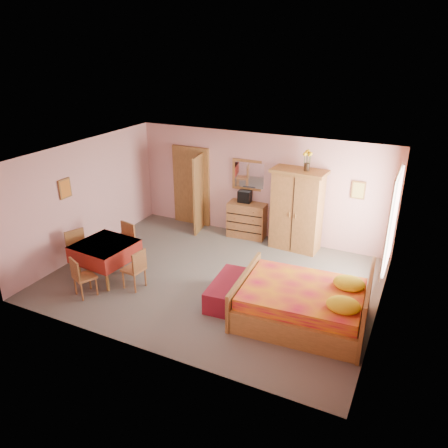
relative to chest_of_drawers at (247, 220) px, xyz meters
The scene contains 23 objects.
floor 2.34m from the chest_of_drawers, 84.61° to the right, with size 6.50×6.50×0.00m, color #66615A.
ceiling 3.15m from the chest_of_drawers, 84.61° to the right, with size 6.50×6.50×0.00m, color brown.
wall_back 0.91m from the chest_of_drawers, 44.30° to the left, with size 6.50×0.10×2.60m, color #D89C9D.
wall_front 4.87m from the chest_of_drawers, 87.42° to the right, with size 6.50×0.10×2.60m, color #D89C9D.
wall_left 3.90m from the chest_of_drawers, 142.96° to the right, with size 0.10×5.00×2.60m, color #D89C9D.
wall_right 4.24m from the chest_of_drawers, 33.45° to the right, with size 0.10×5.00×2.60m, color #D89C9D.
doorway 1.79m from the chest_of_drawers, behind, with size 1.06×0.12×2.15m, color #9E6B35.
window 3.73m from the chest_of_drawers, 17.64° to the right, with size 0.08×1.40×1.95m, color white.
picture_left 4.35m from the chest_of_drawers, 136.12° to the right, with size 0.04×0.32×0.42m, color orange.
picture_back 2.80m from the chest_of_drawers, ahead, with size 0.30×0.04×0.40m, color #D8BF59.
chest_of_drawers is the anchor object (origin of this frame).
wall_mirror 1.12m from the chest_of_drawers, 90.00° to the left, with size 0.98×0.05×0.77m, color white.
stereo 0.60m from the chest_of_drawers, 153.99° to the left, with size 0.31×0.23×0.29m, color black.
floor_lamp 0.83m from the chest_of_drawers, ahead, with size 0.22×0.22×1.76m, color black.
wardrobe 1.40m from the chest_of_drawers, ahead, with size 1.23×0.63×1.93m, color #AD733A.
sunflower_vase 2.25m from the chest_of_drawers, ahead, with size 0.19×0.19×0.47m, color yellow.
bed 3.67m from the chest_of_drawers, 51.78° to the right, with size 2.25×1.77×1.04m, color #BF1239.
bench 3.00m from the chest_of_drawers, 74.65° to the right, with size 0.47×1.26×0.42m, color maroon.
dining_table 3.67m from the chest_of_drawers, 119.60° to the right, with size 1.07×1.07×0.79m, color maroon.
chair_south 4.28m from the chest_of_drawers, 114.00° to the right, with size 0.37×0.37×0.82m, color #9C6335.
chair_north 3.18m from the chest_of_drawers, 126.40° to the right, with size 0.42×0.42×0.93m, color brown.
chair_west 4.07m from the chest_of_drawers, 127.32° to the right, with size 0.42×0.42×0.92m, color #9D6335.
chair_east 3.43m from the chest_of_drawers, 108.07° to the right, with size 0.38×0.38×0.84m, color #AE6D3B.
Camera 1 is at (3.66, -7.06, 4.61)m, focal length 35.00 mm.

